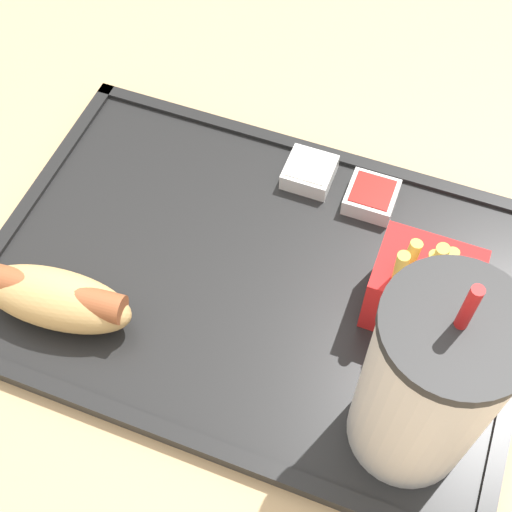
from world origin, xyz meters
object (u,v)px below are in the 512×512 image
object	(u,v)px
hot_dog_far	(56,298)
fries_carton	(422,289)
soda_cup	(428,385)
sauce_cup_mayo	(309,172)
sauce_cup_ketchup	(371,196)

from	to	relation	value
hot_dog_far	fries_carton	bearing A→B (deg)	-158.61
soda_cup	sauce_cup_mayo	size ratio (longest dim) A/B	4.82
hot_dog_far	sauce_cup_ketchup	world-z (taller)	hot_dog_far
hot_dog_far	fries_carton	world-z (taller)	fries_carton
fries_carton	hot_dog_far	bearing A→B (deg)	21.39
soda_cup	fries_carton	bearing A→B (deg)	-79.95
soda_cup	sauce_cup_mayo	distance (m)	0.25
sauce_cup_mayo	sauce_cup_ketchup	distance (m)	0.06
soda_cup	hot_dog_far	bearing A→B (deg)	0.71
fries_carton	sauce_cup_ketchup	size ratio (longest dim) A/B	2.62
sauce_cup_mayo	fries_carton	bearing A→B (deg)	141.13
soda_cup	hot_dog_far	xyz separation A→B (m)	(0.27, 0.00, -0.06)
fries_carton	sauce_cup_mayo	size ratio (longest dim) A/B	2.62
soda_cup	hot_dog_far	distance (m)	0.28
soda_cup	hot_dog_far	size ratio (longest dim) A/B	1.61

